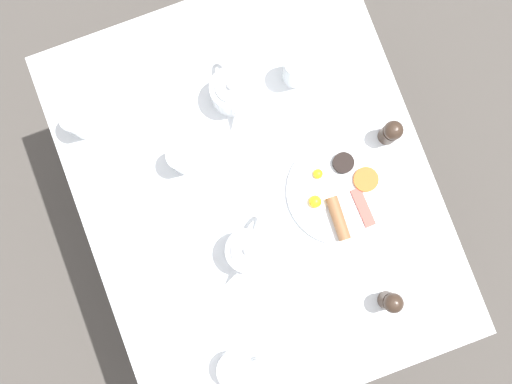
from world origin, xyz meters
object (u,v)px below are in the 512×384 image
at_px(teapot_far, 232,91).
at_px(water_glass_short, 182,159).
at_px(teapot_near, 248,250).
at_px(spoon_for_tea, 129,93).
at_px(knife_by_plate, 170,317).
at_px(salt_grinder, 391,132).
at_px(wine_glass_spare, 79,122).
at_px(teacup_with_saucer_left, 235,368).
at_px(water_glass_tall, 297,69).
at_px(fork_by_plate, 163,213).
at_px(breakfast_plate, 339,192).
at_px(pepper_grinder, 391,302).

xyz_separation_m(teapot_far, water_glass_short, (0.17, 0.12, 0.00)).
height_order(teapot_near, teapot_far, same).
relative_size(water_glass_short, spoon_for_tea, 0.76).
bearing_deg(knife_by_plate, salt_grinder, -160.71).
relative_size(teapot_far, wine_glass_spare, 1.76).
distance_m(teapot_far, wine_glass_spare, 0.38).
bearing_deg(knife_by_plate, water_glass_short, -115.39).
bearing_deg(knife_by_plate, spoon_for_tea, -99.21).
xyz_separation_m(teacup_with_saucer_left, water_glass_short, (-0.05, -0.52, 0.03)).
distance_m(teacup_with_saucer_left, water_glass_short, 0.52).
xyz_separation_m(water_glass_tall, fork_by_plate, (0.44, 0.21, -0.06)).
relative_size(breakfast_plate, salt_grinder, 2.61).
bearing_deg(water_glass_tall, water_glass_short, 18.00).
relative_size(water_glass_short, wine_glass_spare, 0.99).
bearing_deg(water_glass_short, fork_by_plate, 46.99).
bearing_deg(pepper_grinder, water_glass_short, -54.92).
bearing_deg(teapot_near, teapot_far, -153.08).
height_order(teapot_far, water_glass_tall, teapot_far).
bearing_deg(water_glass_tall, knife_by_plate, 42.32).
height_order(water_glass_tall, salt_grinder, water_glass_tall).
height_order(breakfast_plate, teacup_with_saucer_left, teacup_with_saucer_left).
relative_size(teapot_far, spoon_for_tea, 1.36).
xyz_separation_m(pepper_grinder, spoon_for_tea, (0.43, -0.72, -0.05)).
height_order(teacup_with_saucer_left, pepper_grinder, pepper_grinder).
distance_m(teapot_near, teacup_with_saucer_left, 0.29).
bearing_deg(wine_glass_spare, teacup_with_saucer_left, 102.51).
relative_size(teapot_far, pepper_grinder, 1.85).
xyz_separation_m(water_glass_short, pepper_grinder, (-0.35, 0.50, -0.00)).
height_order(teapot_near, teacup_with_saucer_left, teapot_near).
height_order(wine_glass_spare, salt_grinder, wine_glass_spare).
xyz_separation_m(fork_by_plate, knife_by_plate, (0.07, 0.25, 0.00)).
distance_m(wine_glass_spare, salt_grinder, 0.77).
distance_m(teapot_far, teacup_with_saucer_left, 0.68).
xyz_separation_m(breakfast_plate, water_glass_tall, (-0.00, -0.32, 0.05)).
bearing_deg(teapot_far, spoon_for_tea, -107.32).
xyz_separation_m(water_glass_short, fork_by_plate, (0.10, 0.10, -0.05)).
relative_size(breakfast_plate, fork_by_plate, 1.98).
bearing_deg(teacup_with_saucer_left, knife_by_plate, -56.17).
height_order(breakfast_plate, water_glass_short, water_glass_short).
bearing_deg(fork_by_plate, water_glass_tall, -153.95).
bearing_deg(wine_glass_spare, water_glass_tall, 173.42).
relative_size(teapot_near, wine_glass_spare, 1.41).
xyz_separation_m(breakfast_plate, teapot_far, (0.17, -0.33, 0.04)).
bearing_deg(teapot_near, wine_glass_spare, -105.94).
bearing_deg(breakfast_plate, water_glass_tall, -90.67).
relative_size(water_glass_tall, wine_glass_spare, 1.06).
height_order(teapot_far, fork_by_plate, teapot_far).
bearing_deg(teapot_near, fork_by_plate, -92.30).
relative_size(breakfast_plate, teapot_near, 1.76).
distance_m(teacup_with_saucer_left, salt_grinder, 0.69).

